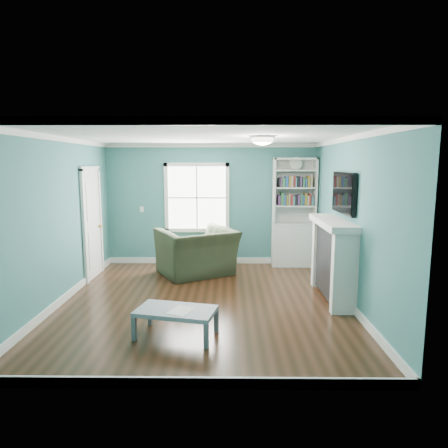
{
  "coord_description": "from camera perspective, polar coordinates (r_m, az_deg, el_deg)",
  "views": [
    {
      "loc": [
        0.38,
        -6.1,
        2.19
      ],
      "look_at": [
        0.31,
        0.4,
        1.2
      ],
      "focal_mm": 32.0,
      "sensor_mm": 36.0,
      "label": 1
    }
  ],
  "objects": [
    {
      "name": "fireplace",
      "position": [
        6.71,
        15.33,
        -5.01
      ],
      "size": [
        0.44,
        1.58,
        1.3
      ],
      "color": "black",
      "rests_on": "ground"
    },
    {
      "name": "door",
      "position": [
        8.02,
        -18.31,
        0.25
      ],
      "size": [
        0.12,
        0.98,
        2.17
      ],
      "color": "silver",
      "rests_on": "ground"
    },
    {
      "name": "ceiling_fixture",
      "position": [
        6.24,
        5.52,
        11.96
      ],
      "size": [
        0.38,
        0.38,
        0.15
      ],
      "color": "white",
      "rests_on": "room_walls"
    },
    {
      "name": "window",
      "position": [
        8.65,
        -3.89,
        3.77
      ],
      "size": [
        1.4,
        0.06,
        1.5
      ],
      "color": "white",
      "rests_on": "room_walls"
    },
    {
      "name": "tv",
      "position": [
        6.58,
        16.73,
        4.28
      ],
      "size": [
        0.06,
        1.1,
        0.65
      ],
      "primitive_type": "cube",
      "color": "black",
      "rests_on": "fireplace"
    },
    {
      "name": "light_switch",
      "position": [
        8.85,
        -11.65,
        2.09
      ],
      "size": [
        0.08,
        0.01,
        0.12
      ],
      "primitive_type": "cube",
      "color": "white",
      "rests_on": "room_walls"
    },
    {
      "name": "trim",
      "position": [
        6.19,
        -2.91,
        -0.18
      ],
      "size": [
        4.5,
        5.0,
        2.6
      ],
      "color": "white",
      "rests_on": "ground"
    },
    {
      "name": "room_walls",
      "position": [
        6.15,
        -2.93,
        3.0
      ],
      "size": [
        5.0,
        5.0,
        5.0
      ],
      "color": "#3B797A",
      "rests_on": "ground"
    },
    {
      "name": "recliner",
      "position": [
        7.89,
        -3.9,
        -2.91
      ],
      "size": [
        1.65,
        1.46,
        1.21
      ],
      "primitive_type": "imported",
      "rotation": [
        0.0,
        0.0,
        -2.63
      ],
      "color": "#232C1B",
      "rests_on": "ground"
    },
    {
      "name": "coffee_table",
      "position": [
        5.22,
        -6.88,
        -12.45
      ],
      "size": [
        1.08,
        0.74,
        0.36
      ],
      "rotation": [
        0.0,
        0.0,
        -0.22
      ],
      "color": "#4E555E",
      "rests_on": "ground"
    },
    {
      "name": "paper_sheet",
      "position": [
        5.13,
        -6.18,
        -12.22
      ],
      "size": [
        0.36,
        0.39,
        0.0
      ],
      "primitive_type": "cube",
      "rotation": [
        0.0,
        0.0,
        -0.4
      ],
      "color": "white",
      "rests_on": "coffee_table"
    },
    {
      "name": "bookshelf",
      "position": [
        8.61,
        9.91,
        0.11
      ],
      "size": [
        0.9,
        0.35,
        2.31
      ],
      "color": "silver",
      "rests_on": "ground"
    },
    {
      "name": "floor",
      "position": [
        6.5,
        -2.82,
        -11.02
      ],
      "size": [
        5.0,
        5.0,
        0.0
      ],
      "primitive_type": "plane",
      "color": "black",
      "rests_on": "ground"
    }
  ]
}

